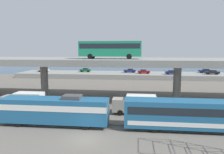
{
  "coord_description": "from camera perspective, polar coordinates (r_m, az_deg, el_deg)",
  "views": [
    {
      "loc": [
        5.74,
        -23.42,
        10.27
      ],
      "look_at": [
        0.53,
        21.76,
        4.36
      ],
      "focal_mm": 34.94,
      "sensor_mm": 36.0,
      "label": 1
    }
  ],
  "objects": [
    {
      "name": "ground_plane",
      "position": [
        26.21,
        -6.87,
        -15.72
      ],
      "size": [
        260.0,
        260.0,
        0.0
      ],
      "primitive_type": "plane",
      "color": "#605B54"
    },
    {
      "name": "rail_strip_near",
      "position": [
        29.13,
        -5.35,
        -13.14
      ],
      "size": [
        110.0,
        0.12,
        0.12
      ],
      "primitive_type": "cube",
      "color": "#59544C",
      "rests_on": "ground_plane"
    },
    {
      "name": "parked_car_2",
      "position": [
        86.39,
        -17.51,
        1.82
      ],
      "size": [
        4.14,
        1.88,
        1.5
      ],
      "color": "#9E998C",
      "rests_on": "pier_parking_lot"
    },
    {
      "name": "parked_car_1",
      "position": [
        82.62,
        -6.99,
        1.87
      ],
      "size": [
        4.0,
        1.85,
        1.5
      ],
      "rotation": [
        0.0,
        0.0,
        3.14
      ],
      "color": "#0C4C26",
      "rests_on": "pier_parking_lot"
    },
    {
      "name": "service_truck_east",
      "position": [
        34.78,
        6.15,
        -7.01
      ],
      "size": [
        6.8,
        2.46,
        3.04
      ],
      "rotation": [
        0.0,
        0.0,
        3.14
      ],
      "color": "#9E998C",
      "rests_on": "ground_plane"
    },
    {
      "name": "harbor_water",
      "position": [
        102.1,
        3.32,
        1.62
      ],
      "size": [
        140.0,
        36.0,
        0.01
      ],
      "primitive_type": "cube",
      "color": "navy",
      "rests_on": "ground_plane"
    },
    {
      "name": "transit_bus_on_overpass",
      "position": [
        42.51,
        -0.47,
        7.55
      ],
      "size": [
        12.0,
        2.68,
        3.4
      ],
      "color": "#197A56",
      "rests_on": "highway_overpass"
    },
    {
      "name": "parked_car_4",
      "position": [
        76.59,
        15.31,
        1.23
      ],
      "size": [
        4.31,
        1.95,
        1.5
      ],
      "color": "navy",
      "rests_on": "pier_parking_lot"
    },
    {
      "name": "parked_car_6",
      "position": [
        79.91,
        4.69,
        1.71
      ],
      "size": [
        4.28,
        1.91,
        1.5
      ],
      "rotation": [
        0.0,
        0.0,
        3.14
      ],
      "color": "navy",
      "rests_on": "pier_parking_lot"
    },
    {
      "name": "parked_car_0",
      "position": [
        77.17,
        8.3,
        1.46
      ],
      "size": [
        4.23,
        1.9,
        1.5
      ],
      "color": "maroon",
      "rests_on": "pier_parking_lot"
    },
    {
      "name": "highway_overpass",
      "position": [
        43.89,
        -0.96,
        3.82
      ],
      "size": [
        96.0,
        12.89,
        8.32
      ],
      "color": "gray",
      "rests_on": "ground_plane"
    },
    {
      "name": "pier_parking_lot",
      "position": [
        79.2,
        2.37,
        0.53
      ],
      "size": [
        74.52,
        13.33,
        1.61
      ],
      "primitive_type": "cube",
      "color": "gray",
      "rests_on": "ground_plane"
    },
    {
      "name": "parked_car_3",
      "position": [
        85.58,
        23.24,
        1.51
      ],
      "size": [
        4.38,
        1.95,
        1.5
      ],
      "rotation": [
        0.0,
        0.0,
        3.14
      ],
      "color": "navy",
      "rests_on": "pier_parking_lot"
    },
    {
      "name": "train_locomotive",
      "position": [
        30.88,
        -16.06,
        -8.05
      ],
      "size": [
        15.52,
        3.04,
        4.18
      ],
      "rotation": [
        0.0,
        0.0,
        3.14
      ],
      "color": "#1E5984",
      "rests_on": "ground_plane"
    },
    {
      "name": "rail_strip_far",
      "position": [
        30.51,
        -4.76,
        -12.17
      ],
      "size": [
        110.0,
        0.12,
        0.12
      ],
      "primitive_type": "cube",
      "color": "#59544C",
      "rests_on": "ground_plane"
    },
    {
      "name": "parked_car_5",
      "position": [
        81.69,
        24.76,
        1.18
      ],
      "size": [
        4.64,
        1.89,
        1.5
      ],
      "rotation": [
        0.0,
        0.0,
        3.14
      ],
      "color": "black",
      "rests_on": "pier_parking_lot"
    },
    {
      "name": "train_coach_lead",
      "position": [
        30.03,
        24.39,
        -8.92
      ],
      "size": [
        21.33,
        3.04,
        3.86
      ],
      "rotation": [
        0.0,
        0.0,
        3.14
      ],
      "color": "#1E5984",
      "rests_on": "ground_plane"
    },
    {
      "name": "service_truck_west",
      "position": [
        39.49,
        -22.0,
        -5.77
      ],
      "size": [
        6.8,
        2.46,
        3.04
      ],
      "rotation": [
        0.0,
        0.0,
        3.14
      ],
      "color": "#9E998C",
      "rests_on": "ground_plane"
    }
  ]
}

